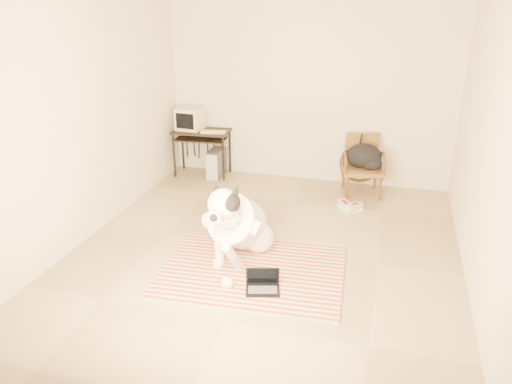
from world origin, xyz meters
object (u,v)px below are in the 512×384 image
at_px(computer_desk, 201,137).
at_px(crt_monitor, 190,119).
at_px(dog, 237,225).
at_px(laptop, 263,284).
at_px(pc_tower, 216,163).
at_px(rattan_chair, 362,165).
at_px(backpack, 365,158).

relative_size(computer_desk, crt_monitor, 2.26).
bearing_deg(dog, laptop, -52.28).
distance_m(pc_tower, rattan_chair, 2.13).
xyz_separation_m(pc_tower, backpack, (2.16, -0.11, 0.32)).
relative_size(dog, rattan_chair, 1.70).
bearing_deg(computer_desk, crt_monitor, 168.89).
distance_m(dog, crt_monitor, 2.75).
height_order(computer_desk, crt_monitor, crt_monitor).
height_order(crt_monitor, rattan_chair, crt_monitor).
relative_size(crt_monitor, rattan_chair, 0.47).
bearing_deg(computer_desk, dog, -60.51).
height_order(crt_monitor, pc_tower, crt_monitor).
height_order(dog, laptop, dog).
relative_size(crt_monitor, pc_tower, 0.85).
bearing_deg(dog, rattan_chair, 63.63).
distance_m(dog, computer_desk, 2.59).
xyz_separation_m(computer_desk, rattan_chair, (2.35, -0.09, -0.19)).
relative_size(computer_desk, pc_tower, 1.92).
distance_m(computer_desk, crt_monitor, 0.31).
height_order(computer_desk, backpack, backpack).
relative_size(pc_tower, backpack, 0.93).
bearing_deg(rattan_chair, pc_tower, 178.19).
bearing_deg(crt_monitor, rattan_chair, -2.81).
height_order(pc_tower, backpack, backpack).
distance_m(laptop, backpack, 2.77).
height_order(laptop, computer_desk, computer_desk).
height_order(laptop, backpack, backpack).
bearing_deg(pc_tower, backpack, -3.02).
bearing_deg(crt_monitor, laptop, -56.52).
bearing_deg(crt_monitor, dog, -57.57).
bearing_deg(dog, computer_desk, 119.49).
bearing_deg(computer_desk, pc_tower, -5.51).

